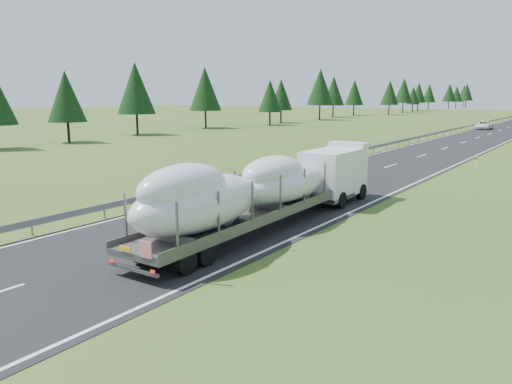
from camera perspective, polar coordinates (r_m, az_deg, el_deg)
The scene contains 5 objects.
ground at distance 23.15m, azimuth -8.73°, elevation -4.81°, with size 400.00×400.00×0.00m, color #36511B.
guardrail at distance 117.92m, azimuth 25.10°, elevation 7.31°, with size 0.10×400.00×0.76m.
tree_line_left at distance 135.13m, azimuth 9.07°, elevation 11.32°, with size 13.15×285.71×12.57m.
boat_truck at distance 23.49m, azimuth 1.08°, elevation 0.62°, with size 2.98×18.28×3.75m.
distant_van at distance 100.55m, azimuth 24.57°, elevation 6.97°, with size 2.51×5.44×1.51m, color white.
Camera 1 is at (15.51, -15.99, 6.30)m, focal length 35.00 mm.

